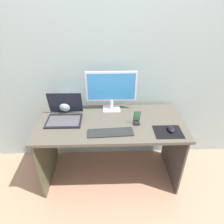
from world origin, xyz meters
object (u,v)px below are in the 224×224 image
object	(u,v)px
fishbowl	(66,103)
phone_in_dock	(137,119)
laptop	(64,115)
mouse	(171,129)
monitor	(111,89)
keyboard_external	(110,133)

from	to	relation	value
fishbowl	phone_in_dock	world-z (taller)	fishbowl
fishbowl	phone_in_dock	bearing A→B (deg)	-21.02
laptop	mouse	size ratio (longest dim) A/B	3.36
monitor	phone_in_dock	bearing A→B (deg)	-49.64
laptop	phone_in_dock	size ratio (longest dim) A/B	2.44
monitor	laptop	distance (m)	0.53
keyboard_external	mouse	xyz separation A→B (m)	(0.54, 0.01, 0.02)
phone_in_dock	mouse	bearing A→B (deg)	-23.13
laptop	fishbowl	distance (m)	0.17
monitor	mouse	xyz separation A→B (m)	(0.52, -0.40, -0.22)
fishbowl	mouse	world-z (taller)	fishbowl
laptop	mouse	bearing A→B (deg)	-12.92
fishbowl	phone_in_dock	xyz separation A→B (m)	(0.70, -0.27, -0.04)
laptop	monitor	bearing A→B (deg)	20.07
monitor	mouse	bearing A→B (deg)	-37.06
laptop	keyboard_external	distance (m)	0.50
monitor	phone_in_dock	distance (m)	0.40
monitor	fishbowl	distance (m)	0.50
monitor	laptop	xyz separation A→B (m)	(-0.46, -0.17, -0.19)
mouse	phone_in_dock	world-z (taller)	phone_in_dock
mouse	phone_in_dock	size ratio (longest dim) A/B	0.73
keyboard_external	mouse	size ratio (longest dim) A/B	4.04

